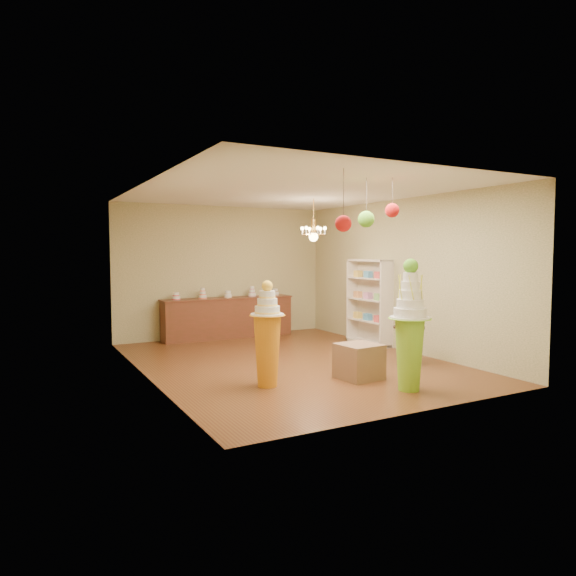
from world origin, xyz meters
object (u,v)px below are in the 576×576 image
sideboard (228,317)px  round_table (409,340)px  pedestal_orange (267,342)px  pedestal_green (410,337)px

sideboard → round_table: (1.66, -4.18, -0.04)m
pedestal_orange → pedestal_green: bearing=-34.6°
round_table → pedestal_green: bearing=-131.3°
pedestal_orange → round_table: 2.75m
pedestal_orange → round_table: pedestal_orange is taller
pedestal_green → pedestal_orange: size_ratio=1.21×
pedestal_green → sideboard: pedestal_green is taller
sideboard → round_table: sideboard is taller
sideboard → pedestal_green: bearing=-83.7°
pedestal_green → pedestal_orange: pedestal_green is taller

